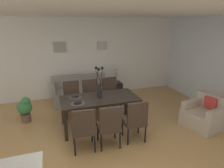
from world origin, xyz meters
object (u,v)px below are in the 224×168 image
dining_chair_near_right (72,97)px  dining_chair_near_left (84,127)px  framed_picture_center (102,46)px  table_lamp (116,72)px  sofa (81,92)px  dining_chair_mid_left (135,119)px  armchair (205,115)px  dining_chair_far_left (109,124)px  dining_chair_far_right (91,95)px  dining_chair_mid_right (111,92)px  centerpiece_vase (99,86)px  bowl_near_right (75,96)px  bowl_near_left (78,102)px  framed_picture_left (60,47)px  potted_plant (25,108)px  side_table (116,90)px  dining_table (100,101)px

dining_chair_near_right → dining_chair_near_left: bearing=-89.6°
framed_picture_center → table_lamp: bearing=-60.2°
sofa → dining_chair_mid_left: bearing=-74.6°
dining_chair_mid_left → framed_picture_center: framed_picture_center is taller
sofa → armchair: bearing=-44.5°
dining_chair_far_left → dining_chair_far_right: (0.00, 1.70, 0.00)m
sofa → dining_chair_mid_right: bearing=-50.2°
centerpiece_vase → bowl_near_right: size_ratio=4.32×
dining_chair_near_left → bowl_near_right: size_ratio=5.41×
dining_chair_near_right → armchair: 3.39m
dining_chair_far_right → bowl_near_left: dining_chair_far_right is taller
sofa → framed_picture_left: framed_picture_left is taller
dining_chair_near_left → table_lamp: table_lamp is taller
centerpiece_vase → dining_chair_near_left: bearing=-122.4°
bowl_near_left → table_lamp: size_ratio=0.33×
potted_plant → dining_chair_mid_left: bearing=-35.6°
dining_chair_mid_right → centerpiece_vase: 1.16m
dining_chair_far_right → framed_picture_left: size_ratio=2.28×
dining_chair_far_left → dining_chair_far_right: size_ratio=1.00×
bowl_near_right → side_table: 2.22m
side_table → framed_picture_center: 1.57m
dining_chair_far_left → side_table: dining_chair_far_left is taller
dining_chair_mid_left → side_table: bearing=79.7°
dining_chair_mid_left → bowl_near_right: (-1.08, 1.04, 0.27)m
framed_picture_center → potted_plant: 3.13m
potted_plant → dining_chair_far_left: bearing=-44.4°
dining_chair_near_right → bowl_near_right: bearing=-89.4°
dining_chair_near_right → dining_chair_far_left: 1.80m
dining_chair_far_left → bowl_near_left: dining_chair_far_left is taller
dining_chair_near_right → potted_plant: dining_chair_near_right is taller
bowl_near_left → armchair: size_ratio=0.18×
framed_picture_left → potted_plant: 2.23m
dining_chair_mid_left → framed_picture_center: bearing=87.2°
dining_chair_far_right → dining_chair_near_right: bearing=177.7°
dining_chair_far_left → potted_plant: (-1.70, 1.66, -0.14)m
bowl_near_left → framed_picture_center: size_ratio=0.50×
bowl_near_right → side_table: bowl_near_right is taller
bowl_near_right → sofa: (0.37, 1.57, -0.50)m
dining_chair_mid_left → sofa: 2.72m
dining_chair_near_right → framed_picture_left: framed_picture_left is taller
dining_chair_near_right → dining_chair_mid_left: same height
bowl_near_right → table_lamp: (1.55, 1.50, 0.11)m
dining_table → sofa: (-0.17, 1.77, -0.38)m
side_table → armchair: armchair is taller
dining_chair_far_right → sofa: dining_chair_far_right is taller
dining_chair_far_left → bowl_near_right: size_ratio=5.41×
bowl_near_right → framed_picture_left: 2.25m
dining_chair_far_right → framed_picture_center: framed_picture_center is taller
bowl_near_left → dining_chair_mid_right: bearing=44.4°
table_lamp → armchair: table_lamp is taller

